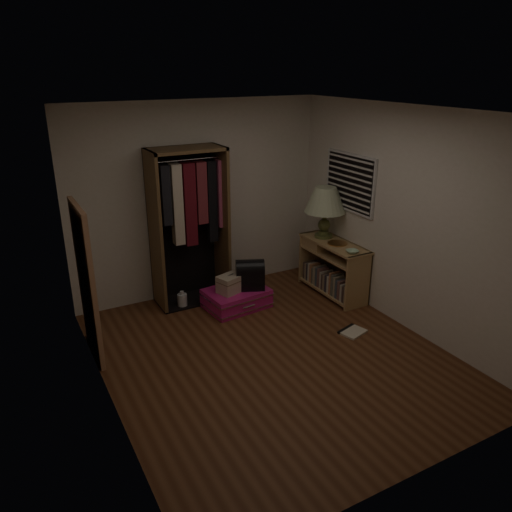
# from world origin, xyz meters

# --- Properties ---
(ground) EXTENTS (4.00, 4.00, 0.00)m
(ground) POSITION_xyz_m (0.00, 0.00, 0.00)
(ground) COLOR #522C17
(ground) RESTS_ON ground
(room_walls) EXTENTS (3.52, 4.02, 2.60)m
(room_walls) POSITION_xyz_m (0.08, 0.04, 1.50)
(room_walls) COLOR beige
(room_walls) RESTS_ON ground
(console_bookshelf) EXTENTS (0.42, 1.12, 0.75)m
(console_bookshelf) POSITION_xyz_m (1.54, 1.05, 0.39)
(console_bookshelf) COLOR #AB8552
(console_bookshelf) RESTS_ON ground
(open_wardrobe) EXTENTS (1.02, 0.50, 2.05)m
(open_wardrobe) POSITION_xyz_m (-0.21, 1.77, 1.21)
(open_wardrobe) COLOR brown
(open_wardrobe) RESTS_ON ground
(floor_mirror) EXTENTS (0.06, 0.80, 1.70)m
(floor_mirror) POSITION_xyz_m (-1.70, 1.00, 0.85)
(floor_mirror) COLOR #AE7854
(floor_mirror) RESTS_ON ground
(pink_suitcase) EXTENTS (0.86, 0.66, 0.25)m
(pink_suitcase) POSITION_xyz_m (0.18, 1.26, 0.12)
(pink_suitcase) COLOR #BF176A
(pink_suitcase) RESTS_ON ground
(train_case) EXTENTS (0.39, 0.33, 0.24)m
(train_case) POSITION_xyz_m (0.09, 1.24, 0.36)
(train_case) COLOR tan
(train_case) RESTS_ON pink_suitcase
(black_bag) EXTENTS (0.43, 0.36, 0.40)m
(black_bag) POSITION_xyz_m (0.36, 1.21, 0.45)
(black_bag) COLOR black
(black_bag) RESTS_ON pink_suitcase
(table_lamp) EXTENTS (0.70, 0.70, 0.71)m
(table_lamp) POSITION_xyz_m (1.54, 1.26, 1.27)
(table_lamp) COLOR #495328
(table_lamp) RESTS_ON console_bookshelf
(brass_tray) EXTENTS (0.31, 0.31, 0.02)m
(brass_tray) POSITION_xyz_m (1.54, 0.94, 0.76)
(brass_tray) COLOR #B17C44
(brass_tray) RESTS_ON console_bookshelf
(ceramic_bowl) EXTENTS (0.19, 0.19, 0.04)m
(ceramic_bowl) POSITION_xyz_m (1.49, 0.57, 0.77)
(ceramic_bowl) COLOR #B3D7B3
(ceramic_bowl) RESTS_ON console_bookshelf
(white_jug) EXTENTS (0.16, 0.16, 0.22)m
(white_jug) POSITION_xyz_m (-0.45, 1.60, 0.09)
(white_jug) COLOR silver
(white_jug) RESTS_ON ground
(floor_book) EXTENTS (0.35, 0.31, 0.03)m
(floor_book) POSITION_xyz_m (1.08, -0.01, 0.01)
(floor_book) COLOR beige
(floor_book) RESTS_ON ground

